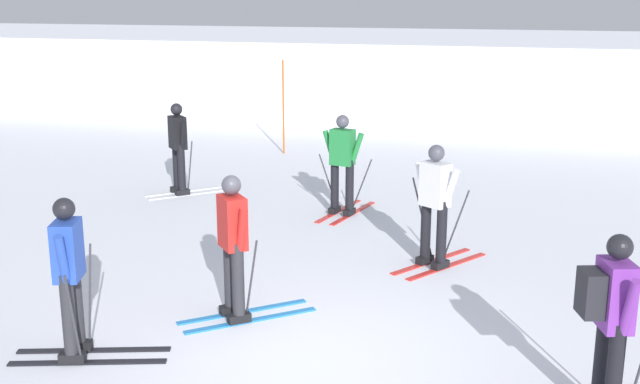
% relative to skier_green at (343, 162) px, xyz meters
% --- Properties ---
extents(ground_plane, '(120.00, 120.00, 0.00)m').
position_rel_skier_green_xyz_m(ground_plane, '(1.03, -5.42, -0.92)').
color(ground_plane, white).
extents(far_snow_ridge, '(80.00, 9.85, 2.31)m').
position_rel_skier_green_xyz_m(far_snow_ridge, '(1.03, 13.19, 0.24)').
color(far_snow_ridge, white).
rests_on(far_snow_ridge, ground).
extents(skier_green, '(0.99, 1.64, 1.71)m').
position_rel_skier_green_xyz_m(skier_green, '(0.00, 0.00, 0.00)').
color(skier_green, red).
rests_on(skier_green, ground).
extents(skier_red, '(1.44, 1.35, 1.71)m').
position_rel_skier_green_xyz_m(skier_red, '(-0.06, -4.59, 0.00)').
color(skier_red, '#237AC6').
rests_on(skier_red, ground).
extents(skier_black, '(1.39, 1.40, 1.71)m').
position_rel_skier_green_xyz_m(skier_black, '(-3.26, 0.50, 0.00)').
color(skier_black, silver).
rests_on(skier_black, ground).
extents(skier_purple, '(1.64, 0.96, 1.71)m').
position_rel_skier_green_xyz_m(skier_purple, '(3.88, -5.70, 0.04)').
color(skier_purple, '#237AC6').
rests_on(skier_purple, ground).
extents(skier_white, '(1.17, 1.55, 1.71)m').
position_rel_skier_green_xyz_m(skier_white, '(1.86, -2.17, 0.00)').
color(skier_white, red).
rests_on(skier_white, ground).
extents(skier_blue, '(1.63, 0.96, 1.71)m').
position_rel_skier_green_xyz_m(skier_blue, '(-1.26, -5.97, 0.00)').
color(skier_blue, black).
rests_on(skier_blue, ground).
extents(trail_marker_pole, '(0.04, 0.04, 2.17)m').
position_rel_skier_green_xyz_m(trail_marker_pole, '(-2.65, 4.68, 0.17)').
color(trail_marker_pole, '#C65614').
rests_on(trail_marker_pole, ground).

